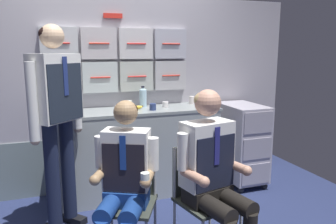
{
  "coord_description": "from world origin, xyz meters",
  "views": [
    {
      "loc": [
        -0.7,
        -2.29,
        1.56
      ],
      "look_at": [
        0.26,
        0.41,
        1.02
      ],
      "focal_mm": 35.51,
      "sensor_mm": 36.0,
      "label": 1
    }
  ],
  "objects_px": {
    "crew_member_left": "(124,178)",
    "snack_banana": "(136,108)",
    "folding_chair_left": "(130,189)",
    "water_bottle_clear": "(76,102)",
    "crew_member_right": "(213,169)",
    "service_trolley": "(241,142)",
    "paper_cup_blue": "(129,104)",
    "crew_member_standing": "(57,109)",
    "folding_chair_right": "(200,187)"
  },
  "relations": [
    {
      "from": "service_trolley",
      "to": "crew_member_standing",
      "type": "distance_m",
      "value": 2.14
    },
    {
      "from": "service_trolley",
      "to": "crew_member_standing",
      "type": "relative_size",
      "value": 0.53
    },
    {
      "from": "service_trolley",
      "to": "crew_member_left",
      "type": "relative_size",
      "value": 0.78
    },
    {
      "from": "crew_member_right",
      "to": "crew_member_standing",
      "type": "height_order",
      "value": "crew_member_standing"
    },
    {
      "from": "snack_banana",
      "to": "water_bottle_clear",
      "type": "bearing_deg",
      "value": -168.1
    },
    {
      "from": "paper_cup_blue",
      "to": "snack_banana",
      "type": "distance_m",
      "value": 0.17
    },
    {
      "from": "service_trolley",
      "to": "crew_member_right",
      "type": "distance_m",
      "value": 1.57
    },
    {
      "from": "water_bottle_clear",
      "to": "snack_banana",
      "type": "relative_size",
      "value": 1.6
    },
    {
      "from": "folding_chair_left",
      "to": "service_trolley",
      "type": "bearing_deg",
      "value": 30.2
    },
    {
      "from": "paper_cup_blue",
      "to": "service_trolley",
      "type": "bearing_deg",
      "value": -12.54
    },
    {
      "from": "service_trolley",
      "to": "crew_member_right",
      "type": "relative_size",
      "value": 0.73
    },
    {
      "from": "crew_member_left",
      "to": "crew_member_standing",
      "type": "height_order",
      "value": "crew_member_standing"
    },
    {
      "from": "service_trolley",
      "to": "crew_member_standing",
      "type": "xyz_separation_m",
      "value": [
        -2.04,
        -0.36,
        0.57
      ]
    },
    {
      "from": "snack_banana",
      "to": "crew_member_left",
      "type": "bearing_deg",
      "value": -108.32
    },
    {
      "from": "snack_banana",
      "to": "paper_cup_blue",
      "type": "bearing_deg",
      "value": 102.78
    },
    {
      "from": "folding_chair_right",
      "to": "service_trolley",
      "type": "bearing_deg",
      "value": 45.69
    },
    {
      "from": "folding_chair_left",
      "to": "crew_member_right",
      "type": "distance_m",
      "value": 0.66
    },
    {
      "from": "folding_chair_left",
      "to": "crew_member_left",
      "type": "height_order",
      "value": "crew_member_left"
    },
    {
      "from": "crew_member_left",
      "to": "service_trolley",
      "type": "bearing_deg",
      "value": 32.86
    },
    {
      "from": "crew_member_standing",
      "to": "paper_cup_blue",
      "type": "xyz_separation_m",
      "value": [
        0.77,
        0.65,
        -0.09
      ]
    },
    {
      "from": "service_trolley",
      "to": "paper_cup_blue",
      "type": "distance_m",
      "value": 1.39
    },
    {
      "from": "crew_member_left",
      "to": "paper_cup_blue",
      "type": "height_order",
      "value": "crew_member_left"
    },
    {
      "from": "folding_chair_left",
      "to": "crew_member_left",
      "type": "xyz_separation_m",
      "value": [
        -0.07,
        -0.15,
        0.15
      ]
    },
    {
      "from": "crew_member_right",
      "to": "water_bottle_clear",
      "type": "bearing_deg",
      "value": 126.31
    },
    {
      "from": "crew_member_left",
      "to": "folding_chair_right",
      "type": "relative_size",
      "value": 1.46
    },
    {
      "from": "paper_cup_blue",
      "to": "snack_banana",
      "type": "relative_size",
      "value": 0.43
    },
    {
      "from": "service_trolley",
      "to": "snack_banana",
      "type": "relative_size",
      "value": 5.45
    },
    {
      "from": "crew_member_left",
      "to": "snack_banana",
      "type": "bearing_deg",
      "value": 71.68
    },
    {
      "from": "crew_member_right",
      "to": "paper_cup_blue",
      "type": "distance_m",
      "value": 1.53
    },
    {
      "from": "crew_member_standing",
      "to": "paper_cup_blue",
      "type": "relative_size",
      "value": 23.91
    },
    {
      "from": "crew_member_left",
      "to": "snack_banana",
      "type": "distance_m",
      "value": 1.26
    },
    {
      "from": "folding_chair_left",
      "to": "paper_cup_blue",
      "type": "distance_m",
      "value": 1.3
    },
    {
      "from": "folding_chair_left",
      "to": "folding_chair_right",
      "type": "bearing_deg",
      "value": -15.95
    },
    {
      "from": "service_trolley",
      "to": "crew_member_left",
      "type": "height_order",
      "value": "crew_member_left"
    },
    {
      "from": "crew_member_right",
      "to": "snack_banana",
      "type": "relative_size",
      "value": 7.44
    },
    {
      "from": "service_trolley",
      "to": "crew_member_left",
      "type": "distance_m",
      "value": 1.93
    },
    {
      "from": "crew_member_right",
      "to": "paper_cup_blue",
      "type": "bearing_deg",
      "value": 100.77
    },
    {
      "from": "folding_chair_right",
      "to": "crew_member_right",
      "type": "bearing_deg",
      "value": -77.47
    },
    {
      "from": "folding_chair_right",
      "to": "paper_cup_blue",
      "type": "bearing_deg",
      "value": 100.56
    },
    {
      "from": "crew_member_right",
      "to": "crew_member_left",
      "type": "bearing_deg",
      "value": 166.01
    },
    {
      "from": "water_bottle_clear",
      "to": "folding_chair_right",
      "type": "bearing_deg",
      "value": -50.95
    },
    {
      "from": "folding_chair_right",
      "to": "snack_banana",
      "type": "distance_m",
      "value": 1.26
    },
    {
      "from": "crew_member_left",
      "to": "crew_member_standing",
      "type": "bearing_deg",
      "value": 121.67
    },
    {
      "from": "folding_chair_left",
      "to": "water_bottle_clear",
      "type": "bearing_deg",
      "value": 109.66
    },
    {
      "from": "crew_member_standing",
      "to": "paper_cup_blue",
      "type": "height_order",
      "value": "crew_member_standing"
    },
    {
      "from": "paper_cup_blue",
      "to": "snack_banana",
      "type": "height_order",
      "value": "paper_cup_blue"
    },
    {
      "from": "crew_member_standing",
      "to": "water_bottle_clear",
      "type": "distance_m",
      "value": 0.39
    },
    {
      "from": "folding_chair_right",
      "to": "water_bottle_clear",
      "type": "distance_m",
      "value": 1.44
    },
    {
      "from": "crew_member_left",
      "to": "folding_chair_right",
      "type": "distance_m",
      "value": 0.61
    },
    {
      "from": "service_trolley",
      "to": "crew_member_left",
      "type": "bearing_deg",
      "value": -147.14
    }
  ]
}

